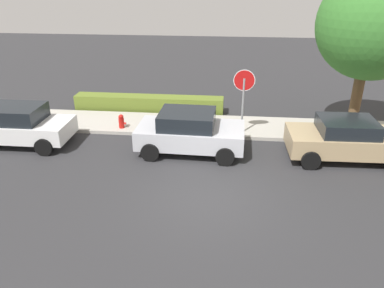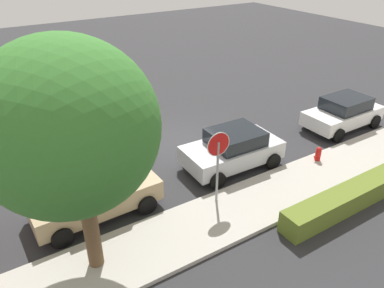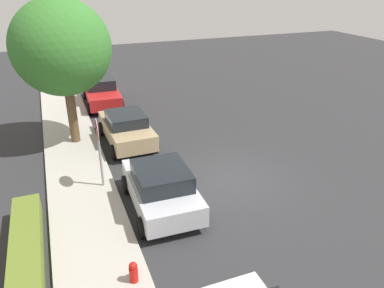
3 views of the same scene
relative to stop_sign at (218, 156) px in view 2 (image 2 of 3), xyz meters
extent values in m
plane|color=#2D2D30|center=(-1.06, -4.53, -1.86)|extent=(60.00, 60.00, 0.00)
cube|color=#B2ADA3|center=(-1.06, 0.75, -1.79)|extent=(32.00, 2.32, 0.14)
cylinder|color=gray|center=(0.00, 0.00, -0.68)|extent=(0.08, 0.08, 2.35)
cylinder|color=white|center=(0.00, 0.00, 0.42)|extent=(0.82, 0.05, 0.82)
cylinder|color=red|center=(0.00, 0.00, 0.42)|extent=(0.77, 0.06, 0.77)
cube|color=silver|center=(-1.86, -1.61, -1.22)|extent=(3.85, 1.96, 0.67)
cube|color=black|center=(-1.99, -1.61, -0.61)|extent=(1.98, 1.69, 0.54)
cylinder|color=black|center=(-3.18, -2.50, -1.54)|extent=(0.65, 0.24, 0.64)
cylinder|color=black|center=(-3.13, -0.65, -1.54)|extent=(0.65, 0.24, 0.64)
cylinder|color=black|center=(-0.60, -2.58, -1.54)|extent=(0.65, 0.24, 0.64)
cylinder|color=black|center=(-0.54, -0.72, -1.54)|extent=(0.65, 0.24, 0.64)
cube|color=tan|center=(3.57, -1.65, -1.21)|extent=(4.07, 1.87, 0.68)
cube|color=black|center=(3.50, -1.65, -0.64)|extent=(1.89, 1.60, 0.47)
cylinder|color=black|center=(4.92, -0.73, -1.54)|extent=(0.65, 0.24, 0.64)
cylinder|color=black|center=(4.96, -2.50, -1.54)|extent=(0.65, 0.24, 0.64)
cylinder|color=black|center=(2.19, -0.80, -1.54)|extent=(0.65, 0.24, 0.64)
cylinder|color=black|center=(2.23, -2.57, -1.54)|extent=(0.65, 0.24, 0.64)
cube|color=white|center=(-8.34, -1.61, -1.24)|extent=(3.84, 1.75, 0.63)
cube|color=black|center=(-8.43, -1.61, -0.64)|extent=(2.03, 1.54, 0.56)
cylinder|color=black|center=(-7.04, -0.74, -1.54)|extent=(0.64, 0.22, 0.64)
cylinder|color=black|center=(-7.03, -2.47, -1.54)|extent=(0.64, 0.22, 0.64)
cylinder|color=black|center=(-9.64, -0.75, -1.54)|extent=(0.64, 0.22, 0.64)
cylinder|color=black|center=(-9.63, -2.48, -1.54)|extent=(0.64, 0.22, 0.64)
cylinder|color=brown|center=(4.36, 0.54, -0.39)|extent=(0.40, 0.40, 2.93)
ellipsoid|color=#387A2D|center=(4.51, 0.59, 2.43)|extent=(4.07, 4.07, 3.99)
cylinder|color=red|center=(-4.90, 0.02, -1.58)|extent=(0.22, 0.22, 0.55)
sphere|color=red|center=(-4.90, 0.02, -1.25)|extent=(0.21, 0.21, 0.21)
cylinder|color=red|center=(-4.75, 0.02, -1.53)|extent=(0.08, 0.09, 0.09)
cube|color=olive|center=(-4.26, 2.48, -1.49)|extent=(6.94, 0.78, 0.74)
camera|label=1|loc=(-0.56, -13.90, 4.12)|focal=35.00mm
camera|label=2|loc=(6.08, 8.13, 5.99)|focal=35.00mm
camera|label=3|loc=(-11.94, 1.21, 5.27)|focal=35.00mm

